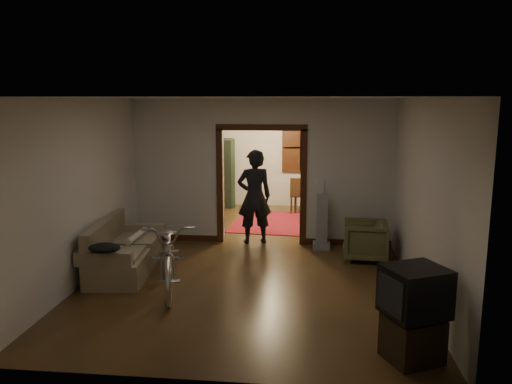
# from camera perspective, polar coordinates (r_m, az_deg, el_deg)

# --- Properties ---
(floor) EXTENTS (5.00, 8.50, 0.01)m
(floor) POSITION_cam_1_polar(r_m,az_deg,el_deg) (9.21, 0.20, -7.02)
(floor) COLOR #372411
(floor) RESTS_ON ground
(ceiling) EXTENTS (5.00, 8.50, 0.01)m
(ceiling) POSITION_cam_1_polar(r_m,az_deg,el_deg) (8.79, 0.21, 10.68)
(ceiling) COLOR white
(ceiling) RESTS_ON floor
(wall_back) EXTENTS (5.00, 0.02, 2.80)m
(wall_back) POSITION_cam_1_polar(r_m,az_deg,el_deg) (13.09, 2.07, 4.47)
(wall_back) COLOR beige
(wall_back) RESTS_ON floor
(wall_left) EXTENTS (0.02, 8.50, 2.80)m
(wall_left) POSITION_cam_1_polar(r_m,az_deg,el_deg) (9.47, -15.03, 1.80)
(wall_left) COLOR beige
(wall_left) RESTS_ON floor
(wall_right) EXTENTS (0.02, 8.50, 2.80)m
(wall_right) POSITION_cam_1_polar(r_m,az_deg,el_deg) (9.00, 16.26, 1.30)
(wall_right) COLOR beige
(wall_right) RESTS_ON floor
(partition_wall) EXTENTS (5.00, 0.14, 2.80)m
(partition_wall) POSITION_cam_1_polar(r_m,az_deg,el_deg) (9.63, 0.65, 2.30)
(partition_wall) COLOR beige
(partition_wall) RESTS_ON floor
(door_casing) EXTENTS (1.74, 0.20, 2.32)m
(door_casing) POSITION_cam_1_polar(r_m,az_deg,el_deg) (9.68, 0.65, 0.54)
(door_casing) COLOR #371A0C
(door_casing) RESTS_ON floor
(far_window) EXTENTS (0.98, 0.06, 1.28)m
(far_window) POSITION_cam_1_polar(r_m,az_deg,el_deg) (13.01, 5.15, 5.06)
(far_window) COLOR black
(far_window) RESTS_ON wall_back
(chandelier) EXTENTS (0.24, 0.24, 0.24)m
(chandelier) POSITION_cam_1_polar(r_m,az_deg,el_deg) (11.28, 1.49, 8.34)
(chandelier) COLOR #FFE0A5
(chandelier) RESTS_ON ceiling
(light_switch) EXTENTS (0.08, 0.01, 0.12)m
(light_switch) POSITION_cam_1_polar(r_m,az_deg,el_deg) (9.54, 6.90, 1.24)
(light_switch) COLOR silver
(light_switch) RESTS_ON partition_wall
(sofa) EXTENTS (1.00, 1.92, 0.85)m
(sofa) POSITION_cam_1_polar(r_m,az_deg,el_deg) (8.42, -14.76, -6.04)
(sofa) COLOR #70674A
(sofa) RESTS_ON floor
(rolled_paper) EXTENTS (0.10, 0.82, 0.10)m
(rolled_paper) POSITION_cam_1_polar(r_m,az_deg,el_deg) (8.63, -13.47, -4.86)
(rolled_paper) COLOR beige
(rolled_paper) RESTS_ON sofa
(jacket) EXTENTS (0.46, 0.35, 0.14)m
(jacket) POSITION_cam_1_polar(r_m,az_deg,el_deg) (7.52, -16.93, -6.12)
(jacket) COLOR black
(jacket) RESTS_ON sofa
(bicycle) EXTENTS (1.24, 2.17, 1.08)m
(bicycle) POSITION_cam_1_polar(r_m,az_deg,el_deg) (7.53, -9.89, -6.90)
(bicycle) COLOR silver
(bicycle) RESTS_ON floor
(armchair) EXTENTS (0.81, 0.79, 0.69)m
(armchair) POSITION_cam_1_polar(r_m,az_deg,el_deg) (8.99, 12.36, -5.42)
(armchair) COLOR brown
(armchair) RESTS_ON floor
(tv_stand) EXTENTS (0.69, 0.67, 0.49)m
(tv_stand) POSITION_cam_1_polar(r_m,az_deg,el_deg) (5.83, 17.42, -15.69)
(tv_stand) COLOR black
(tv_stand) RESTS_ON floor
(crt_tv) EXTENTS (0.78, 0.75, 0.52)m
(crt_tv) POSITION_cam_1_polar(r_m,az_deg,el_deg) (5.62, 17.73, -10.75)
(crt_tv) COLOR black
(crt_tv) RESTS_ON tv_stand
(vacuum) EXTENTS (0.33, 0.27, 1.04)m
(vacuum) POSITION_cam_1_polar(r_m,az_deg,el_deg) (9.42, 7.53, -3.43)
(vacuum) COLOR gray
(vacuum) RESTS_ON floor
(person) EXTENTS (0.77, 0.62, 1.84)m
(person) POSITION_cam_1_polar(r_m,az_deg,el_deg) (9.68, -0.19, -0.54)
(person) COLOR black
(person) RESTS_ON floor
(oriental_rug) EXTENTS (1.85, 2.32, 0.02)m
(oriental_rug) POSITION_cam_1_polar(r_m,az_deg,el_deg) (11.47, 1.75, -3.46)
(oriental_rug) COLOR maroon
(oriental_rug) RESTS_ON floor
(locker) EXTENTS (1.01, 0.76, 1.79)m
(locker) POSITION_cam_1_polar(r_m,az_deg,el_deg) (13.01, -4.54, 2.16)
(locker) COLOR #1D311E
(locker) RESTS_ON floor
(globe) EXTENTS (0.25, 0.25, 0.25)m
(globe) POSITION_cam_1_polar(r_m,az_deg,el_deg) (12.90, -4.61, 6.76)
(globe) COLOR #1E5972
(globe) RESTS_ON locker
(desk) EXTENTS (0.93, 0.56, 0.66)m
(desk) POSITION_cam_1_polar(r_m,az_deg,el_deg) (12.50, 6.38, -0.85)
(desk) COLOR black
(desk) RESTS_ON floor
(desk_chair) EXTENTS (0.46, 0.46, 0.90)m
(desk_chair) POSITION_cam_1_polar(r_m,az_deg,el_deg) (12.40, 4.86, -0.35)
(desk_chair) COLOR black
(desk_chair) RESTS_ON floor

